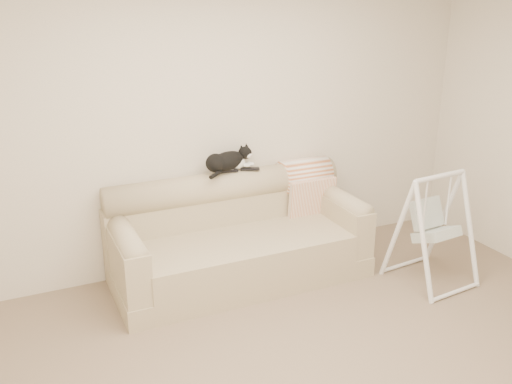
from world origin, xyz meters
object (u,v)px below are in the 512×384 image
remote_b (250,169)px  tuxedo_cat (228,161)px  baby_swing (433,228)px  remote_a (228,171)px  sofa (237,239)px

remote_b → tuxedo_cat: tuxedo_cat is taller
remote_b → baby_swing: 1.67m
tuxedo_cat → remote_a: bearing=64.1°
sofa → remote_b: (0.22, 0.22, 0.56)m
remote_a → baby_swing: bearing=-34.7°
remote_a → remote_b: size_ratio=1.05×
remote_a → remote_b: bearing=-7.3°
remote_b → baby_swing: baby_swing is taller
sofa → remote_b: 0.64m
remote_a → tuxedo_cat: (-0.00, -0.01, 0.09)m
sofa → tuxedo_cat: (0.02, 0.23, 0.65)m
remote_b → tuxedo_cat: size_ratio=0.34×
tuxedo_cat → baby_swing: bearing=-34.4°
sofa → remote_b: bearing=44.1°
baby_swing → tuxedo_cat: bearing=145.6°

